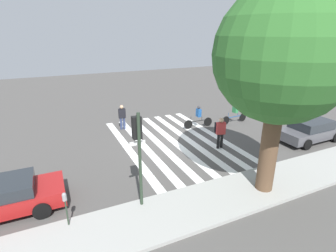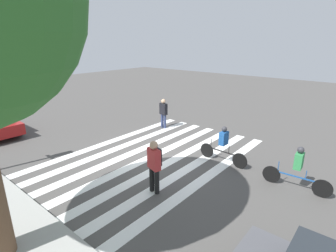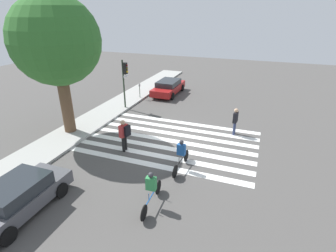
{
  "view_description": "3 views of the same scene",
  "coord_description": "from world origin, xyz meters",
  "px_view_note": "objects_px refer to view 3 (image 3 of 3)",
  "views": [
    {
      "loc": [
        6.63,
        13.49,
        6.48
      ],
      "look_at": [
        0.52,
        0.36,
        1.2
      ],
      "focal_mm": 28.0,
      "sensor_mm": 36.0,
      "label": 1
    },
    {
      "loc": [
        -7.36,
        7.76,
        4.89
      ],
      "look_at": [
        -0.61,
        -0.37,
        1.46
      ],
      "focal_mm": 28.0,
      "sensor_mm": 36.0,
      "label": 2
    },
    {
      "loc": [
        -13.27,
        -4.69,
        7.27
      ],
      "look_at": [
        -1.0,
        -0.14,
        1.42
      ],
      "focal_mm": 28.0,
      "sensor_mm": 36.0,
      "label": 3
    }
  ],
  "objects_px": {
    "car_parked_far_curb": "(168,87)",
    "traffic_light": "(125,75)",
    "pedestrian_adult_tall_backpack": "(124,133)",
    "car_parked_silver_sedan": "(18,197)",
    "cyclist_far_lane": "(181,154)",
    "pedestrian_child_with_backpack": "(235,120)",
    "cyclist_mid_street": "(151,188)",
    "parking_meter": "(140,87)",
    "street_tree": "(56,42)"
  },
  "relations": [
    {
      "from": "car_parked_silver_sedan",
      "to": "cyclist_mid_street",
      "type": "bearing_deg",
      "value": -66.12
    },
    {
      "from": "parking_meter",
      "to": "cyclist_mid_street",
      "type": "height_order",
      "value": "cyclist_mid_street"
    },
    {
      "from": "car_parked_far_curb",
      "to": "car_parked_silver_sedan",
      "type": "bearing_deg",
      "value": -179.71
    },
    {
      "from": "street_tree",
      "to": "pedestrian_adult_tall_backpack",
      "type": "height_order",
      "value": "street_tree"
    },
    {
      "from": "street_tree",
      "to": "car_parked_silver_sedan",
      "type": "distance_m",
      "value": 8.75
    },
    {
      "from": "traffic_light",
      "to": "street_tree",
      "type": "height_order",
      "value": "street_tree"
    },
    {
      "from": "parking_meter",
      "to": "pedestrian_adult_tall_backpack",
      "type": "distance_m",
      "value": 9.28
    },
    {
      "from": "street_tree",
      "to": "car_parked_silver_sedan",
      "type": "xyz_separation_m",
      "value": [
        -6.59,
        -2.98,
        -4.92
      ]
    },
    {
      "from": "pedestrian_adult_tall_backpack",
      "to": "cyclist_far_lane",
      "type": "distance_m",
      "value": 3.54
    },
    {
      "from": "street_tree",
      "to": "car_parked_silver_sedan",
      "type": "bearing_deg",
      "value": -155.7
    },
    {
      "from": "cyclist_far_lane",
      "to": "car_parked_far_curb",
      "type": "xyz_separation_m",
      "value": [
        11.56,
        4.93,
        -0.18
      ]
    },
    {
      "from": "pedestrian_adult_tall_backpack",
      "to": "pedestrian_child_with_backpack",
      "type": "bearing_deg",
      "value": -35.28
    },
    {
      "from": "pedestrian_adult_tall_backpack",
      "to": "car_parked_silver_sedan",
      "type": "xyz_separation_m",
      "value": [
        -5.73,
        1.48,
        -0.38
      ]
    },
    {
      "from": "pedestrian_child_with_backpack",
      "to": "cyclist_far_lane",
      "type": "bearing_deg",
      "value": -13.72
    },
    {
      "from": "street_tree",
      "to": "traffic_light",
      "type": "bearing_deg",
      "value": -14.22
    },
    {
      "from": "street_tree",
      "to": "pedestrian_adult_tall_backpack",
      "type": "distance_m",
      "value": 6.42
    },
    {
      "from": "car_parked_silver_sedan",
      "to": "car_parked_far_curb",
      "type": "xyz_separation_m",
      "value": [
        16.62,
        -0.02,
        -0.02
      ]
    },
    {
      "from": "cyclist_mid_street",
      "to": "cyclist_far_lane",
      "type": "distance_m",
      "value": 2.97
    },
    {
      "from": "street_tree",
      "to": "pedestrian_adult_tall_backpack",
      "type": "bearing_deg",
      "value": -101.03
    },
    {
      "from": "cyclist_mid_street",
      "to": "cyclist_far_lane",
      "type": "xyz_separation_m",
      "value": [
        2.96,
        -0.29,
        0.0
      ]
    },
    {
      "from": "cyclist_far_lane",
      "to": "car_parked_silver_sedan",
      "type": "xyz_separation_m",
      "value": [
        -5.05,
        4.95,
        -0.16
      ]
    },
    {
      "from": "traffic_light",
      "to": "car_parked_silver_sedan",
      "type": "distance_m",
      "value": 11.99
    },
    {
      "from": "cyclist_far_lane",
      "to": "car_parked_far_curb",
      "type": "bearing_deg",
      "value": 25.84
    },
    {
      "from": "parking_meter",
      "to": "pedestrian_child_with_backpack",
      "type": "distance_m",
      "value": 9.79
    },
    {
      "from": "traffic_light",
      "to": "cyclist_mid_street",
      "type": "distance_m",
      "value": 11.66
    },
    {
      "from": "traffic_light",
      "to": "cyclist_mid_street",
      "type": "height_order",
      "value": "traffic_light"
    },
    {
      "from": "cyclist_mid_street",
      "to": "parking_meter",
      "type": "bearing_deg",
      "value": 24.93
    },
    {
      "from": "car_parked_silver_sedan",
      "to": "street_tree",
      "type": "bearing_deg",
      "value": 23.98
    },
    {
      "from": "parking_meter",
      "to": "car_parked_silver_sedan",
      "type": "relative_size",
      "value": 0.34
    },
    {
      "from": "street_tree",
      "to": "cyclist_far_lane",
      "type": "bearing_deg",
      "value": -100.99
    },
    {
      "from": "car_parked_silver_sedan",
      "to": "traffic_light",
      "type": "bearing_deg",
      "value": 7.86
    },
    {
      "from": "cyclist_mid_street",
      "to": "car_parked_silver_sedan",
      "type": "distance_m",
      "value": 5.12
    },
    {
      "from": "street_tree",
      "to": "car_parked_far_curb",
      "type": "bearing_deg",
      "value": -16.66
    },
    {
      "from": "traffic_light",
      "to": "cyclist_mid_street",
      "type": "bearing_deg",
      "value": -146.53
    },
    {
      "from": "parking_meter",
      "to": "cyclist_far_lane",
      "type": "distance_m",
      "value": 11.55
    },
    {
      "from": "pedestrian_child_with_backpack",
      "to": "car_parked_far_curb",
      "type": "height_order",
      "value": "pedestrian_child_with_backpack"
    },
    {
      "from": "traffic_light",
      "to": "pedestrian_child_with_backpack",
      "type": "distance_m",
      "value": 8.92
    },
    {
      "from": "cyclist_mid_street",
      "to": "cyclist_far_lane",
      "type": "relative_size",
      "value": 1.01
    },
    {
      "from": "pedestrian_child_with_backpack",
      "to": "cyclist_mid_street",
      "type": "bearing_deg",
      "value": -8.01
    },
    {
      "from": "parking_meter",
      "to": "car_parked_far_curb",
      "type": "relative_size",
      "value": 0.31
    },
    {
      "from": "car_parked_far_curb",
      "to": "traffic_light",
      "type": "bearing_deg",
      "value": 161.24
    },
    {
      "from": "parking_meter",
      "to": "street_tree",
      "type": "distance_m",
      "value": 9.1
    },
    {
      "from": "pedestrian_child_with_backpack",
      "to": "car_parked_silver_sedan",
      "type": "bearing_deg",
      "value": -26.84
    },
    {
      "from": "street_tree",
      "to": "car_parked_far_curb",
      "type": "height_order",
      "value": "street_tree"
    },
    {
      "from": "parking_meter",
      "to": "street_tree",
      "type": "height_order",
      "value": "street_tree"
    },
    {
      "from": "pedestrian_child_with_backpack",
      "to": "cyclist_mid_street",
      "type": "height_order",
      "value": "pedestrian_child_with_backpack"
    },
    {
      "from": "pedestrian_child_with_backpack",
      "to": "parking_meter",
      "type": "bearing_deg",
      "value": -108.93
    },
    {
      "from": "pedestrian_child_with_backpack",
      "to": "cyclist_far_lane",
      "type": "distance_m",
      "value": 5.31
    },
    {
      "from": "parking_meter",
      "to": "car_parked_silver_sedan",
      "type": "height_order",
      "value": "parking_meter"
    },
    {
      "from": "cyclist_mid_street",
      "to": "cyclist_far_lane",
      "type": "bearing_deg",
      "value": -8.52
    }
  ]
}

